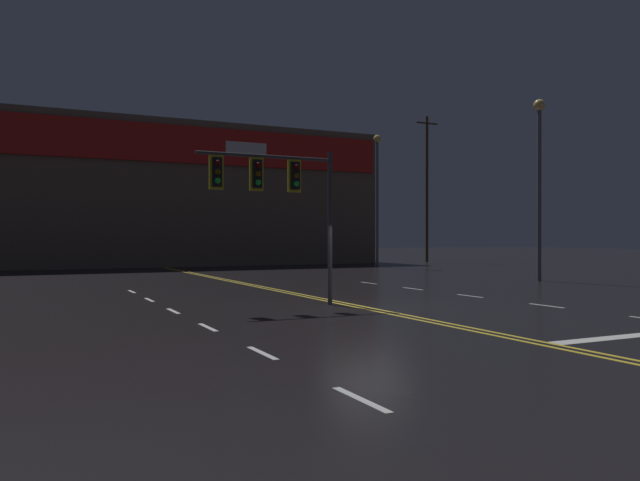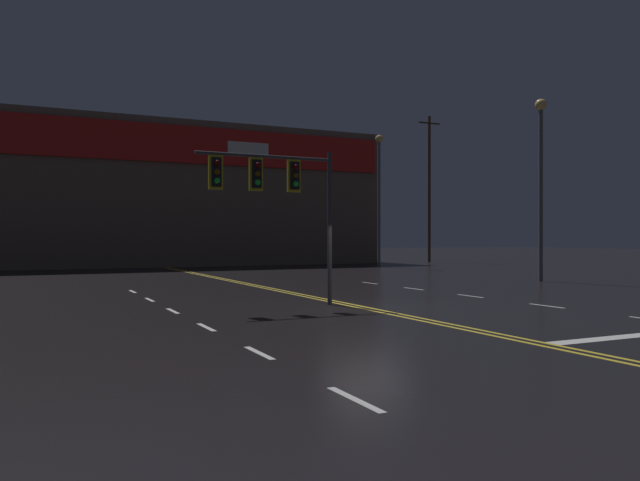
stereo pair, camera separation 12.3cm
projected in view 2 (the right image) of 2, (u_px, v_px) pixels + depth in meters
ground_plane at (366, 308)px, 18.42m from camera, size 200.00×200.00×0.00m
road_markings at (423, 311)px, 17.62m from camera, size 15.81×60.00×0.01m
traffic_signal_median at (273, 184)px, 18.62m from camera, size 4.34×0.36×4.76m
streetlight_near_left at (379, 183)px, 44.68m from camera, size 0.56×0.56×9.50m
streetlight_near_right at (541, 164)px, 30.10m from camera, size 0.56×0.56×8.82m
building_backdrop at (153, 196)px, 48.82m from camera, size 34.97×10.23×10.72m
utility_pole_row at (183, 178)px, 45.71m from camera, size 47.21×0.26×12.88m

